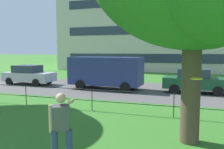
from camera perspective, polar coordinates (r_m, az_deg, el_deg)
The scene contains 8 objects.
street_strip at distance 16.36m, azimuth 3.70°, elevation -3.60°, with size 80.00×7.74×0.01m, color #565454.
park_fence at distance 10.50m, azimuth -4.91°, elevation -5.21°, with size 35.52×0.04×1.00m.
person_thrower at distance 5.45m, azimuth -12.23°, elevation -12.74°, with size 0.48×0.88×1.75m.
frisbee at distance 5.76m, azimuth 19.91°, elevation -0.93°, with size 0.34×0.35×0.03m.
car_silver_center at distance 19.62m, azimuth -19.64°, elevation -0.08°, with size 4.01×1.83×1.54m.
panel_van_far_left at distance 16.24m, azimuth -1.46°, elevation 0.85°, with size 5.06×2.23×2.24m.
car_dark_green_far_right at distance 15.76m, azimuth 19.65°, elevation -1.44°, with size 4.03×1.86×1.54m.
apartment_building_background at distance 37.62m, azimuth 11.17°, elevation 15.36°, with size 26.22×15.84×17.99m.
Camera 1 is at (4.10, 1.88, 2.66)m, focal length 37.47 mm.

